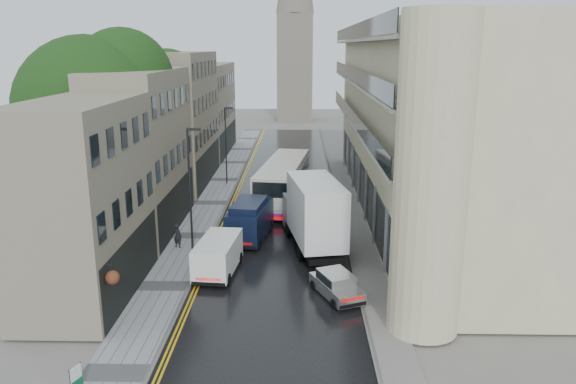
# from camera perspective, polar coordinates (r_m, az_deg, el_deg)

# --- Properties ---
(road) EXTENTS (9.00, 85.00, 0.02)m
(road) POSITION_cam_1_polar(r_m,az_deg,el_deg) (46.19, -0.56, -1.25)
(road) COLOR black
(road) RESTS_ON ground
(left_sidewalk) EXTENTS (2.70, 85.00, 0.12)m
(left_sidewalk) POSITION_cam_1_polar(r_m,az_deg,el_deg) (46.72, -7.75, -1.14)
(left_sidewalk) COLOR gray
(left_sidewalk) RESTS_ON ground
(right_sidewalk) EXTENTS (1.80, 85.00, 0.12)m
(right_sidewalk) POSITION_cam_1_polar(r_m,az_deg,el_deg) (46.33, 6.13, -1.22)
(right_sidewalk) COLOR slate
(right_sidewalk) RESTS_ON ground
(old_shop_row) EXTENTS (4.50, 56.00, 12.00)m
(old_shop_row) POSITION_cam_1_polar(r_m,az_deg,el_deg) (48.60, -11.76, 6.46)
(old_shop_row) COLOR gray
(old_shop_row) RESTS_ON ground
(modern_block) EXTENTS (8.00, 40.00, 14.00)m
(modern_block) POSITION_cam_1_polar(r_m,az_deg,el_deg) (44.19, 12.93, 6.92)
(modern_block) COLOR beige
(modern_block) RESTS_ON ground
(church_spire) EXTENTS (6.40, 6.40, 40.00)m
(church_spire) POSITION_cam_1_polar(r_m,az_deg,el_deg) (99.19, 0.72, 18.87)
(church_spire) COLOR #766C5D
(church_spire) RESTS_ON ground
(tree_near) EXTENTS (10.56, 10.56, 13.89)m
(tree_near) POSITION_cam_1_polar(r_m,az_deg,el_deg) (39.84, -19.29, 5.58)
(tree_near) COLOR black
(tree_near) RESTS_ON ground
(tree_far) EXTENTS (9.24, 9.24, 12.46)m
(tree_far) POSITION_cam_1_polar(r_m,az_deg,el_deg) (52.12, -14.02, 7.12)
(tree_far) COLOR black
(tree_far) RESTS_ON ground
(cream_bus) EXTENTS (4.41, 12.70, 3.39)m
(cream_bus) POSITION_cam_1_polar(r_m,az_deg,el_deg) (43.37, -2.91, 0.01)
(cream_bus) COLOR beige
(cream_bus) RESTS_ON road
(white_lorry) EXTENTS (4.20, 9.17, 4.64)m
(white_lorry) POSITION_cam_1_polar(r_m,az_deg,el_deg) (33.53, 1.24, -3.28)
(white_lorry) COLOR white
(white_lorry) RESTS_ON road
(silver_hatchback) EXTENTS (2.82, 3.88, 1.33)m
(silver_hatchback) POSITION_cam_1_polar(r_m,az_deg,el_deg) (28.19, 4.80, -10.52)
(silver_hatchback) COLOR silver
(silver_hatchback) RESTS_ON road
(white_van) EXTENTS (2.40, 4.76, 2.08)m
(white_van) POSITION_cam_1_polar(r_m,az_deg,el_deg) (31.16, -9.46, -7.41)
(white_van) COLOR white
(white_van) RESTS_ON road
(navy_van) EXTENTS (2.93, 5.67, 2.76)m
(navy_van) POSITION_cam_1_polar(r_m,az_deg,el_deg) (36.30, -6.10, -3.51)
(navy_van) COLOR black
(navy_van) RESTS_ON road
(pedestrian) EXTENTS (0.67, 0.57, 1.57)m
(pedestrian) POSITION_cam_1_polar(r_m,az_deg,el_deg) (36.60, -11.17, -4.38)
(pedestrian) COLOR black
(pedestrian) RESTS_ON left_sidewalk
(lamp_post_near) EXTENTS (0.87, 0.23, 7.69)m
(lamp_post_near) POSITION_cam_1_polar(r_m,az_deg,el_deg) (35.31, -9.93, 0.17)
(lamp_post_near) COLOR black
(lamp_post_near) RESTS_ON left_sidewalk
(lamp_post_far) EXTENTS (0.82, 0.38, 7.09)m
(lamp_post_far) POSITION_cam_1_polar(r_m,az_deg,el_deg) (52.38, -6.32, 4.66)
(lamp_post_far) COLOR black
(lamp_post_far) RESTS_ON left_sidewalk
(estate_sign) EXTENTS (0.29, 0.57, 0.96)m
(estate_sign) POSITION_cam_1_polar(r_m,az_deg,el_deg) (23.46, -20.74, -17.30)
(estate_sign) COLOR white
(estate_sign) RESTS_ON left_sidewalk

